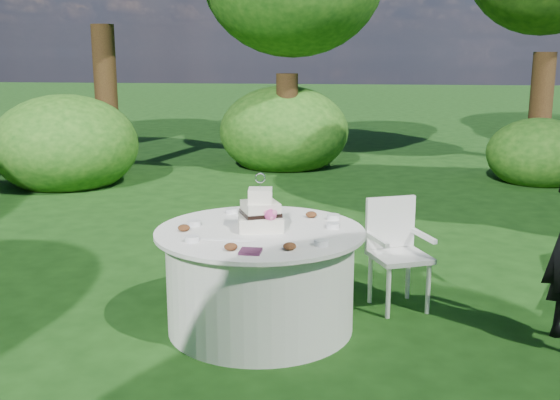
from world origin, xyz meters
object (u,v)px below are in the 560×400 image
object	(u,v)px
napkins	(251,251)
chair	(396,245)
table	(260,278)
cake	(261,214)

from	to	relation	value
napkins	chair	size ratio (longest dim) A/B	0.16
table	cake	xyz separation A→B (m)	(0.00, 0.03, 0.50)
cake	table	bearing A→B (deg)	-92.38
chair	napkins	bearing A→B (deg)	-130.54
chair	cake	bearing A→B (deg)	-151.23
napkins	cake	world-z (taller)	cake
cake	chair	distance (m)	1.23
napkins	chair	xyz separation A→B (m)	(1.00, 1.17, -0.26)
table	chair	world-z (taller)	chair
cake	chair	size ratio (longest dim) A/B	0.48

